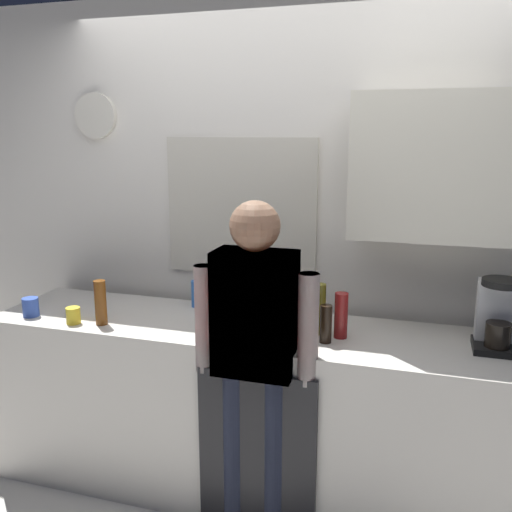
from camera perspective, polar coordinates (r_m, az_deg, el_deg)
name	(u,v)px	position (r m, az deg, el deg)	size (l,w,h in m)	color
kitchen_counter	(272,413)	(2.97, 1.67, -15.88)	(2.98, 0.64, 0.92)	beige
dishwasher_panel	(256,457)	(2.72, 0.04, -20.00)	(0.56, 0.02, 0.83)	black
back_wall_assembly	(309,230)	(3.02, 5.48, 2.69)	(4.58, 0.42, 2.60)	white
coffee_maker	(498,317)	(2.72, 23.64, -5.81)	(0.20, 0.20, 0.33)	black
bottle_olive_oil	(319,309)	(2.69, 6.55, -5.44)	(0.06, 0.06, 0.25)	olive
bottle_amber_beer	(101,303)	(2.91, -15.72, -4.64)	(0.06, 0.06, 0.23)	brown
bottle_red_vinegar	(341,315)	(2.66, 8.75, -6.07)	(0.06, 0.06, 0.22)	maroon
bottle_dark_sauce	(326,324)	(2.60, 7.20, -6.96)	(0.06, 0.06, 0.18)	black
cup_blue_mug	(31,307)	(3.18, -22.19, -4.90)	(0.08, 0.08, 0.10)	#3351B2
cup_yellow_cup	(73,315)	(2.99, -18.30, -5.84)	(0.07, 0.07, 0.09)	yellow
dish_soap	(196,293)	(3.11, -6.16, -3.83)	(0.06, 0.06, 0.18)	blue
person_at_sink	(255,346)	(2.50, -0.11, -9.22)	(0.57, 0.22, 1.60)	#3F4766
person_guest	(255,346)	(2.50, -0.11, -9.22)	(0.57, 0.22, 1.60)	#3F4766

